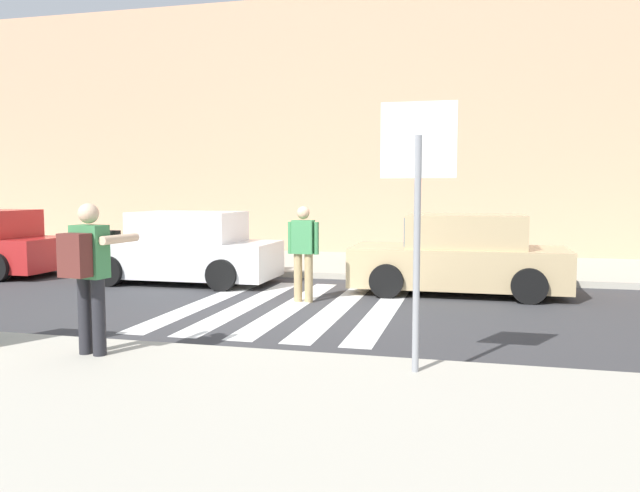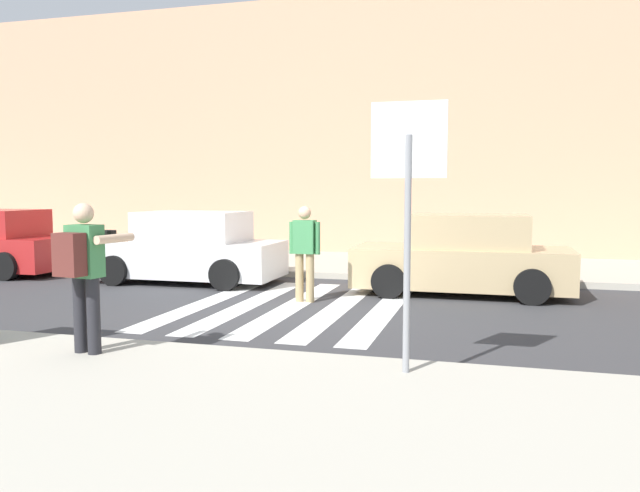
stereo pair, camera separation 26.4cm
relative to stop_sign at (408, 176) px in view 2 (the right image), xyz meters
name	(u,v)px [view 2 (the right image)]	position (x,y,z in m)	size (l,w,h in m)	color
ground_plane	(289,308)	(-2.49, 3.69, -2.15)	(120.00, 120.00, 0.00)	#38383A
sidewalk_near	(31,448)	(-2.49, -2.51, -2.08)	(60.00, 6.00, 0.14)	#B2AD9E
sidewalk_far	(361,264)	(-2.49, 9.69, -2.08)	(60.00, 4.80, 0.14)	#B2AD9E
building_facade_far	(389,132)	(-2.49, 14.09, 1.75)	(56.00, 4.00, 7.79)	tan
crosswalk_stripe_0	(209,302)	(-4.09, 3.89, -2.14)	(0.44, 5.20, 0.01)	silver
crosswalk_stripe_1	(250,304)	(-3.29, 3.89, -2.14)	(0.44, 5.20, 0.01)	silver
crosswalk_stripe_2	(293,306)	(-2.49, 3.89, -2.14)	(0.44, 5.20, 0.01)	silver
crosswalk_stripe_3	(338,308)	(-1.69, 3.89, -2.14)	(0.44, 5.20, 0.01)	silver
crosswalk_stripe_4	(384,311)	(-0.89, 3.89, -2.14)	(0.44, 5.20, 0.01)	silver
stop_sign	(408,176)	(0.00, 0.00, 0.00)	(0.76, 0.08, 2.75)	gray
photographer_with_backpack	(83,265)	(-3.64, -0.25, -0.98)	(0.65, 0.89, 1.72)	#232328
pedestrian_crossing	(305,248)	(-2.41, 4.34, -1.17)	(0.58, 0.25, 1.72)	tan
parked_car_white	(189,249)	(-5.55, 5.99, -1.42)	(4.10, 1.92, 1.55)	white
parked_car_tan	(463,257)	(0.30, 5.99, -1.42)	(4.10, 1.92, 1.55)	tan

